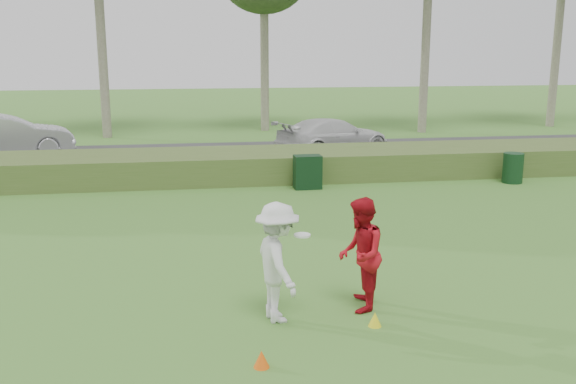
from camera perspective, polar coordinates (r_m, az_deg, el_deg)
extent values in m
plane|color=#366E24|center=(10.53, 3.47, -11.75)|extent=(120.00, 120.00, 0.00)
cube|color=#3F5A24|center=(21.81, -3.28, 2.43)|extent=(80.00, 3.00, 0.90)
cube|color=#2D2D2D|center=(26.78, -4.35, 3.45)|extent=(80.00, 6.00, 0.06)
cylinder|color=gray|center=(34.12, -2.13, 15.12)|extent=(0.44, 0.44, 11.50)
cylinder|color=gray|center=(38.84, 23.09, 15.35)|extent=(0.44, 0.44, 13.50)
imported|color=silver|center=(10.37, -0.93, -6.27)|extent=(0.96, 1.39, 1.97)
cylinder|color=white|center=(10.30, 1.27, -3.86)|extent=(0.27, 0.27, 0.03)
imported|color=#A80E18|center=(10.86, 6.47, -5.54)|extent=(0.96, 1.10, 1.94)
cone|color=#ED560C|center=(9.23, -2.37, -14.61)|extent=(0.23, 0.23, 0.25)
cone|color=yellow|center=(10.53, 7.73, -11.14)|extent=(0.22, 0.22, 0.24)
cube|color=black|center=(20.11, 1.75, 1.79)|extent=(0.86, 0.55, 1.06)
cylinder|color=black|center=(22.24, 19.36, 2.03)|extent=(0.83, 0.83, 0.98)
imported|color=#B9BABE|center=(28.01, -23.69, 4.59)|extent=(5.31, 3.17, 1.65)
imported|color=silver|center=(26.49, 4.03, 4.99)|extent=(5.35, 3.79, 1.44)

